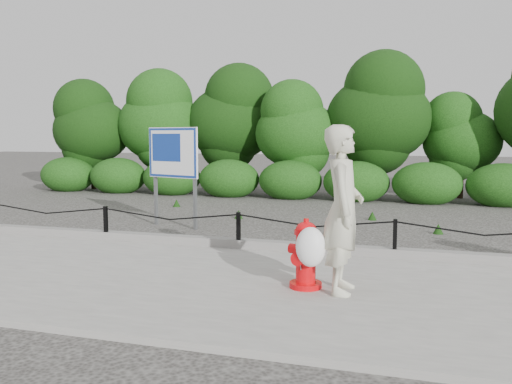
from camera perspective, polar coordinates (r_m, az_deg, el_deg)
name	(u,v)px	position (r m, az deg, el deg)	size (l,w,h in m)	color
ground	(239,253)	(9.01, -1.85, -6.42)	(90.00, 90.00, 0.00)	#2D2B28
sidewalk	(189,282)	(7.19, -7.11, -9.34)	(14.00, 4.00, 0.08)	gray
curb	(239,243)	(9.02, -1.75, -5.43)	(14.00, 0.22, 0.14)	slate
chain_barrier	(238,226)	(8.92, -1.86, -3.56)	(10.06, 0.06, 0.60)	black
treeline	(358,116)	(17.37, 10.69, 7.87)	(20.35, 3.68, 4.76)	black
fire_hydrant	(306,255)	(6.65, 5.24, -6.61)	(0.49, 0.50, 0.85)	red
pedestrian	(341,212)	(6.43, 8.93, -2.08)	(0.79, 0.75, 1.98)	beige
advertising_sign	(173,157)	(11.44, -8.74, 3.65)	(1.27, 0.44, 2.10)	slate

